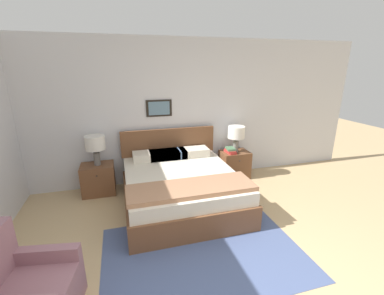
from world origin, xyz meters
TOP-DOWN VIEW (x-y plane):
  - wall_back at (-0.00, 3.24)m, footprint 7.54×0.09m
  - area_rug_main at (-0.15, 1.01)m, footprint 2.32×1.58m
  - bed at (-0.14, 2.21)m, footprint 1.72×1.94m
  - nightstand_near_window at (-1.41, 2.95)m, footprint 0.54×0.43m
  - nightstand_by_door at (1.14, 2.95)m, footprint 0.54×0.43m
  - table_lamp_near_window at (-1.39, 2.95)m, footprint 0.32×0.32m
  - table_lamp_by_door at (1.14, 2.95)m, footprint 0.32×0.32m
  - book_thick_bottom at (1.01, 2.91)m, footprint 0.17×0.28m
  - book_hardcover_middle at (1.01, 2.91)m, footprint 0.16×0.27m
  - book_novel_upper at (1.01, 2.91)m, footprint 0.17×0.23m

SIDE VIEW (x-z plane):
  - area_rug_main at x=-0.15m, z-range 0.00..0.01m
  - nightstand_near_window at x=-1.41m, z-range 0.00..0.52m
  - nightstand_by_door at x=1.14m, z-range 0.00..0.52m
  - bed at x=-0.14m, z-range -0.21..0.82m
  - book_thick_bottom at x=1.01m, z-range 0.52..0.56m
  - book_hardcover_middle at x=1.01m, z-range 0.56..0.59m
  - book_novel_upper at x=1.01m, z-range 0.59..0.63m
  - table_lamp_near_window at x=-1.39m, z-range 0.64..1.14m
  - table_lamp_by_door at x=1.14m, z-range 0.64..1.14m
  - wall_back at x=0.00m, z-range 0.00..2.60m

